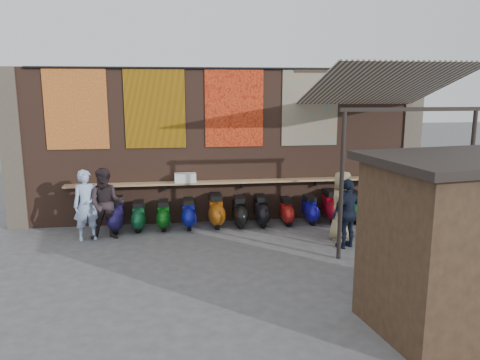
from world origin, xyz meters
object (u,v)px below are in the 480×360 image
at_px(shelf_box, 185,178).
at_px(scooter_stool_4, 216,211).
at_px(scooter_stool_10, 354,207).
at_px(scooter_stool_9, 331,207).
at_px(scooter_stool_3, 189,214).
at_px(shopper_grey, 394,205).
at_px(scooter_stool_2, 164,215).
at_px(scooter_stool_0, 116,215).
at_px(shopper_tan, 342,206).
at_px(scooter_stool_6, 261,211).
at_px(scooter_stool_7, 286,211).
at_px(scooter_stool_5, 239,212).
at_px(scooter_stool_8, 310,210).
at_px(shopper_navy, 348,214).
at_px(diner_left, 87,205).
at_px(scooter_stool_1, 139,216).
at_px(market_stall, 456,248).
at_px(diner_right, 106,204).

xyz_separation_m(shelf_box, scooter_stool_4, (0.76, -0.27, -0.83)).
bearing_deg(scooter_stool_10, scooter_stool_9, 174.97).
xyz_separation_m(scooter_stool_3, shopper_grey, (4.58, -1.80, 0.51)).
xyz_separation_m(shelf_box, scooter_stool_2, (-0.57, -0.29, -0.89)).
xyz_separation_m(scooter_stool_0, scooter_stool_9, (5.54, 0.04, 0.01)).
bearing_deg(shopper_tan, scooter_stool_9, 34.03).
height_order(scooter_stool_0, scooter_stool_10, scooter_stool_0).
relative_size(scooter_stool_3, scooter_stool_4, 0.89).
bearing_deg(scooter_stool_4, shopper_grey, -25.15).
bearing_deg(shopper_tan, scooter_stool_6, 93.43).
bearing_deg(scooter_stool_7, scooter_stool_5, -178.07).
bearing_deg(scooter_stool_0, scooter_stool_5, 0.03).
height_order(scooter_stool_8, shopper_grey, shopper_grey).
bearing_deg(shopper_navy, scooter_stool_3, -56.26).
bearing_deg(diner_left, shelf_box, 1.93).
height_order(scooter_stool_3, scooter_stool_8, scooter_stool_3).
relative_size(scooter_stool_5, scooter_stool_8, 1.06).
xyz_separation_m(scooter_stool_1, shopper_navy, (4.68, -1.95, 0.42)).
distance_m(scooter_stool_1, scooter_stool_5, 2.54).
bearing_deg(market_stall, shelf_box, 114.01).
relative_size(scooter_stool_2, scooter_stool_8, 0.99).
relative_size(scooter_stool_1, scooter_stool_4, 0.85).
bearing_deg(scooter_stool_6, scooter_stool_10, -0.82).
bearing_deg(scooter_stool_0, shopper_navy, -20.19).
relative_size(scooter_stool_8, diner_right, 0.45).
bearing_deg(scooter_stool_7, diner_right, -172.07).
distance_m(scooter_stool_0, scooter_stool_9, 5.54).
height_order(scooter_stool_4, scooter_stool_10, scooter_stool_4).
distance_m(scooter_stool_7, scooter_stool_10, 1.82).
bearing_deg(diner_left, scooter_stool_6, -11.30).
distance_m(scooter_stool_0, scooter_stool_10, 6.14).
bearing_deg(shelf_box, shopper_grey, -24.26).
bearing_deg(shopper_grey, scooter_stool_10, -73.30).
xyz_separation_m(scooter_stool_1, diner_right, (-0.68, -0.60, 0.49)).
distance_m(scooter_stool_2, shopper_grey, 5.54).
bearing_deg(scooter_stool_8, scooter_stool_2, -179.96).
xyz_separation_m(scooter_stool_7, diner_right, (-4.45, -0.62, 0.50)).
relative_size(scooter_stool_6, diner_right, 0.48).
relative_size(shelf_box, shopper_navy, 0.35).
height_order(scooter_stool_0, scooter_stool_8, scooter_stool_0).
relative_size(scooter_stool_3, shopper_grey, 0.44).
bearing_deg(shopper_navy, shopper_grey, 160.86).
relative_size(scooter_stool_1, shopper_grey, 0.42).
distance_m(scooter_stool_0, scooter_stool_6, 3.65).
bearing_deg(scooter_stool_3, shopper_navy, -29.53).
relative_size(scooter_stool_9, diner_left, 0.54).
bearing_deg(scooter_stool_8, scooter_stool_10, -2.46).
xyz_separation_m(diner_left, shopper_navy, (5.81, -1.35, -0.05)).
bearing_deg(scooter_stool_5, scooter_stool_10, -0.26).
bearing_deg(shelf_box, market_stall, -57.39).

